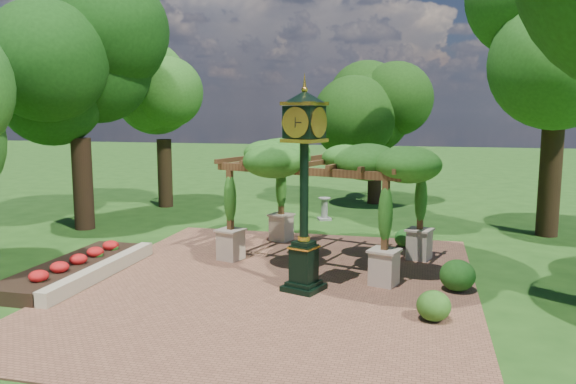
# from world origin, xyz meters

# --- Properties ---
(ground) EXTENTS (120.00, 120.00, 0.00)m
(ground) POSITION_xyz_m (0.00, 0.00, 0.00)
(ground) COLOR #1E4714
(ground) RESTS_ON ground
(brick_plaza) EXTENTS (10.00, 12.00, 0.04)m
(brick_plaza) POSITION_xyz_m (0.00, 1.00, 0.02)
(brick_plaza) COLOR brown
(brick_plaza) RESTS_ON ground
(border_wall) EXTENTS (0.35, 5.00, 0.40)m
(border_wall) POSITION_xyz_m (-4.60, 0.50, 0.20)
(border_wall) COLOR #C6B793
(border_wall) RESTS_ON ground
(flower_bed) EXTENTS (1.50, 5.00, 0.36)m
(flower_bed) POSITION_xyz_m (-5.50, 0.50, 0.18)
(flower_bed) COLOR red
(flower_bed) RESTS_ON ground
(pedestal_clock) EXTENTS (1.24, 1.24, 4.95)m
(pedestal_clock) POSITION_xyz_m (0.84, 0.69, 2.96)
(pedestal_clock) COLOR black
(pedestal_clock) RESTS_ON brick_plaza
(pergola) EXTENTS (6.34, 4.94, 3.51)m
(pergola) POSITION_xyz_m (0.85, 3.69, 2.88)
(pergola) COLOR beige
(pergola) RESTS_ON brick_plaza
(sundial) EXTENTS (0.68, 0.68, 0.92)m
(sundial) POSITION_xyz_m (-0.26, 9.88, 0.40)
(sundial) COLOR gray
(sundial) RESTS_ON ground
(shrub_front) EXTENTS (0.86, 0.86, 0.65)m
(shrub_front) POSITION_xyz_m (3.92, -0.66, 0.36)
(shrub_front) COLOR #2B5A19
(shrub_front) RESTS_ON brick_plaza
(shrub_mid) EXTENTS (0.93, 0.93, 0.78)m
(shrub_mid) POSITION_xyz_m (4.51, 1.52, 0.43)
(shrub_mid) COLOR #1D4F16
(shrub_mid) RESTS_ON brick_plaza
(shrub_back) EXTENTS (0.85, 0.85, 0.58)m
(shrub_back) POSITION_xyz_m (3.09, 5.79, 0.33)
(shrub_back) COLOR #21641C
(shrub_back) RESTS_ON brick_plaza
(tree_west_near) EXTENTS (4.51, 4.51, 8.83)m
(tree_west_near) POSITION_xyz_m (-8.77, 6.03, 6.06)
(tree_west_near) COLOR black
(tree_west_near) RESTS_ON ground
(tree_west_far) EXTENTS (3.51, 3.51, 8.07)m
(tree_west_far) POSITION_xyz_m (-8.01, 11.34, 5.51)
(tree_west_far) COLOR #2F2112
(tree_west_far) RESTS_ON ground
(tree_north) EXTENTS (4.10, 4.10, 7.00)m
(tree_north) POSITION_xyz_m (1.34, 14.55, 4.80)
(tree_north) COLOR #331F14
(tree_north) RESTS_ON ground
(tree_east_far) EXTENTS (4.54, 4.54, 9.99)m
(tree_east_far) POSITION_xyz_m (7.96, 8.90, 6.85)
(tree_east_far) COLOR #332213
(tree_east_far) RESTS_ON ground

